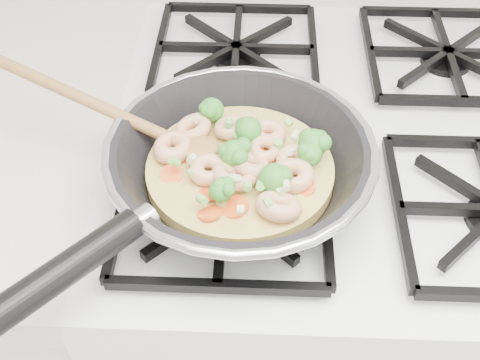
{
  "coord_description": "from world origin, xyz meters",
  "views": [
    {
      "loc": [
        -0.11,
        1.09,
        1.42
      ],
      "look_at": [
        -0.13,
        1.57,
        0.93
      ],
      "focal_mm": 46.94,
      "sensor_mm": 36.0,
      "label": 1
    }
  ],
  "objects": [
    {
      "name": "stove",
      "position": [
        0.0,
        1.7,
        0.46
      ],
      "size": [
        0.6,
        0.6,
        0.92
      ],
      "color": "white",
      "rests_on": "ground"
    },
    {
      "name": "skillet",
      "position": [
        -0.14,
        1.57,
        0.96
      ],
      "size": [
        0.43,
        0.4,
        0.1
      ],
      "rotation": [
        0.0,
        0.0,
        -0.41
      ],
      "color": "black",
      "rests_on": "stove"
    }
  ]
}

